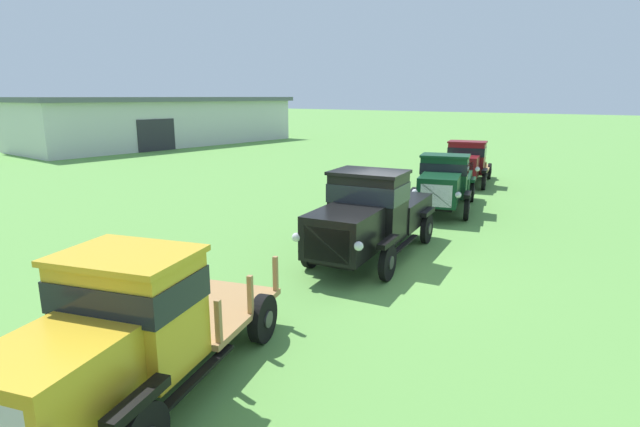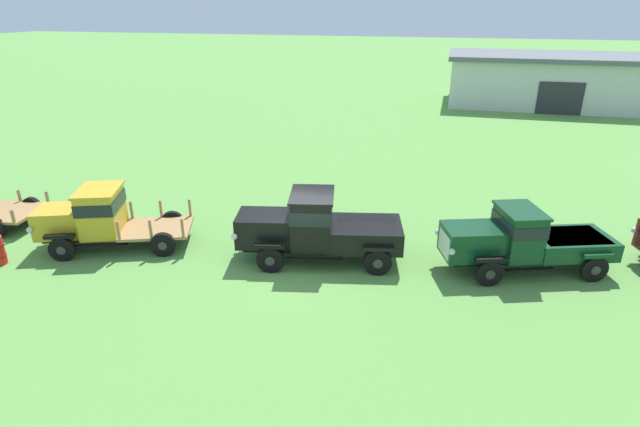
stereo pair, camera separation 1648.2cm
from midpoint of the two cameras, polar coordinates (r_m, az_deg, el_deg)
ground_plane at (r=11.71m, az=27.16°, el=-10.39°), size 240.00×240.00×0.00m
farm_shed at (r=45.51m, az=39.69°, el=12.94°), size 23.66×8.77×4.03m
vintage_truck_second_in_line at (r=11.33m, az=-8.06°, el=-2.51°), size 5.33×3.40×2.12m
vintage_truck_midrow_center at (r=11.95m, az=29.58°, el=-3.85°), size 5.58×2.99×2.28m
vintage_truck_far_side at (r=15.69m, az=51.40°, el=-4.33°), size 5.53×3.27×2.06m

